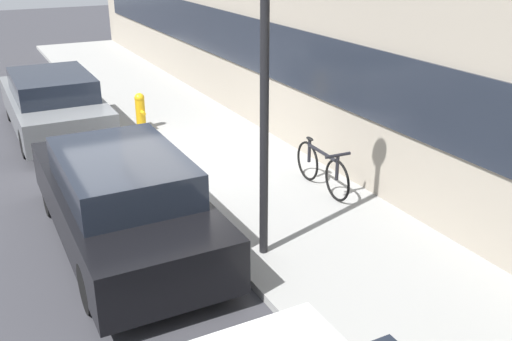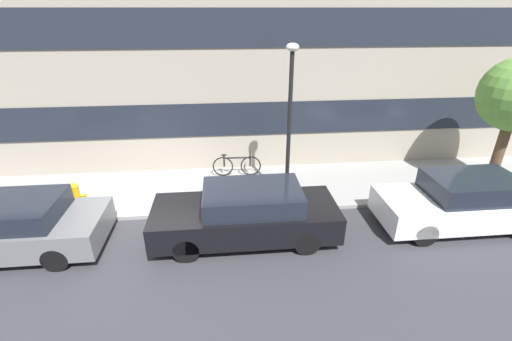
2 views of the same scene
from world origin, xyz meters
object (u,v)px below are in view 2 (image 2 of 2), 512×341
Objects in this scene: fire_hydrant at (76,196)px; lamp_post at (290,110)px; parked_car_white at (463,202)px; bicycle at (237,165)px; parked_car_black at (247,214)px; parked_car_grey at (5,227)px.

fire_hydrant is 0.18× the size of lamp_post.
parked_car_white is 6.54m from bicycle.
parked_car_black is at bearing 0.00° from parked_car_white.
parked_car_white reaches higher than bicycle.
parked_car_grey is at bearing 0.00° from parked_car_white.
parked_car_grey is at bearing 0.00° from parked_car_black.
fire_hydrant reaches higher than bicycle.
parked_car_white is at bearing -28.09° from bicycle.
bicycle is 3.21m from lamp_post.
bicycle is at bearing 20.42° from fire_hydrant.
parked_car_grey is 1.02× the size of lamp_post.
parked_car_white is 0.98× the size of lamp_post.
parked_car_white is at bearing -19.29° from lamp_post.
parked_car_black is 4.87m from fire_hydrant.
lamp_post is at bearing -1.15° from fire_hydrant.
parked_car_white is at bearing -180.00° from parked_car_grey.
parked_car_black is at bearing -19.51° from fire_hydrant.
parked_car_grey is 0.99× the size of parked_car_black.
parked_car_grey is 7.26m from lamp_post.
parked_car_white reaches higher than fire_hydrant.
parked_car_white is (11.08, 0.00, 0.03)m from parked_car_grey.
fire_hydrant is at bearing -9.10° from parked_car_white.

